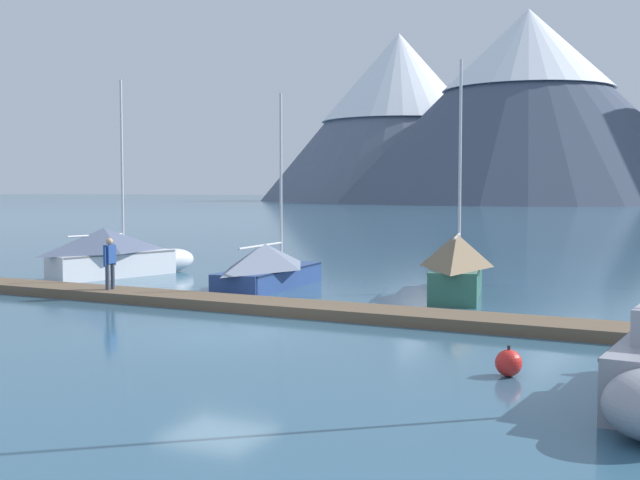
{
  "coord_description": "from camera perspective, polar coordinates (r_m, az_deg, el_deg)",
  "views": [
    {
      "loc": [
        10.64,
        -16.9,
        3.62
      ],
      "look_at": [
        0.0,
        6.0,
        2.0
      ],
      "focal_mm": 45.62,
      "sensor_mm": 36.0,
      "label": 1
    }
  ],
  "objects": [
    {
      "name": "person_on_dock",
      "position": [
        27.41,
        -14.53,
        -1.38
      ],
      "size": [
        0.23,
        0.59,
        1.69
      ],
      "color": "#384256",
      "rests_on": "dock"
    },
    {
      "name": "mountain_central_massif",
      "position": [
        209.68,
        14.34,
        9.36
      ],
      "size": [
        94.75,
        94.75,
        47.54
      ],
      "color": "#424C60",
      "rests_on": "ground"
    },
    {
      "name": "dock",
      "position": [
        23.71,
        -2.04,
        -4.76
      ],
      "size": [
        27.95,
        2.86,
        0.3
      ],
      "color": "brown",
      "rests_on": "ground"
    },
    {
      "name": "sailboat_nearest_berth",
      "position": [
        34.1,
        -13.97,
        -0.93
      ],
      "size": [
        3.12,
        6.91,
        7.99
      ],
      "color": "silver",
      "rests_on": "ground"
    },
    {
      "name": "sailboat_mid_dock_port",
      "position": [
        27.78,
        9.62,
        -1.79
      ],
      "size": [
        2.86,
        6.94,
        8.02
      ],
      "color": "#336B56",
      "rests_on": "ground"
    },
    {
      "name": "mountain_west_summit",
      "position": [
        236.71,
        5.53,
        8.94
      ],
      "size": [
        79.5,
        79.5,
        47.71
      ],
      "color": "slate",
      "rests_on": "ground"
    },
    {
      "name": "ground_plane",
      "position": [
        20.29,
        -7.2,
        -6.63
      ],
      "size": [
        700.0,
        700.0,
        0.0
      ],
      "primitive_type": "plane",
      "color": "#335B75"
    },
    {
      "name": "mooring_buoy_inner_mooring",
      "position": [
        16.2,
        13.09,
        -8.4
      ],
      "size": [
        0.52,
        0.52,
        0.6
      ],
      "color": "red",
      "rests_on": "ground"
    },
    {
      "name": "sailboat_second_berth",
      "position": [
        29.61,
        -3.53,
        -1.84
      ],
      "size": [
        2.23,
        6.79,
        7.13
      ],
      "color": "navy",
      "rests_on": "ground"
    }
  ]
}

